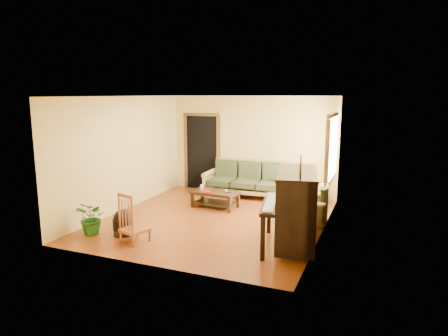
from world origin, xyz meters
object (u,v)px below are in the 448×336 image
at_px(potted_plant, 92,218).
at_px(piano, 296,210).
at_px(sofa, 247,179).
at_px(armchair, 308,204).
at_px(ceramic_crock, 325,199).
at_px(footstool, 123,225).
at_px(red_chair, 134,217).
at_px(coffee_table, 215,199).

bearing_deg(potted_plant, piano, 11.99).
distance_m(sofa, armchair, 2.53).
height_order(ceramic_crock, potted_plant, potted_plant).
bearing_deg(ceramic_crock, footstool, -131.35).
bearing_deg(armchair, potted_plant, -158.42).
bearing_deg(red_chair, footstool, 170.31).
bearing_deg(armchair, red_chair, -149.94).
relative_size(armchair, ceramic_crock, 4.00).
relative_size(coffee_table, ceramic_crock, 4.96).
height_order(coffee_table, red_chair, red_chair).
relative_size(coffee_table, red_chair, 1.19).
bearing_deg(ceramic_crock, piano, -91.55).
distance_m(piano, potted_plant, 3.83).
xyz_separation_m(armchair, piano, (0.02, -1.35, 0.24)).
bearing_deg(red_chair, ceramic_crock, 72.54).
distance_m(armchair, ceramic_crock, 1.78).
bearing_deg(red_chair, piano, 35.08).
bearing_deg(piano, ceramic_crock, 77.19).
bearing_deg(sofa, ceramic_crock, 0.95).
height_order(sofa, footstool, sofa).
bearing_deg(coffee_table, potted_plant, -119.47).
height_order(coffee_table, footstool, coffee_table).
height_order(piano, ceramic_crock, piano).
bearing_deg(piano, sofa, 111.23).
bearing_deg(red_chair, coffee_table, 98.14).
bearing_deg(sofa, piano, -58.75).
bearing_deg(footstool, ceramic_crock, 48.65).
bearing_deg(coffee_table, piano, -37.82).
relative_size(sofa, footstool, 5.62).
bearing_deg(footstool, coffee_table, 69.48).
bearing_deg(potted_plant, coffee_table, 60.53).
bearing_deg(piano, red_chair, -174.63).
distance_m(coffee_table, red_chair, 2.65).
bearing_deg(coffee_table, red_chair, -100.31).
bearing_deg(footstool, armchair, 31.80).
distance_m(armchair, piano, 1.37).
xyz_separation_m(piano, footstool, (-3.17, -0.60, -0.49)).
relative_size(coffee_table, potted_plant, 1.67).
bearing_deg(sofa, potted_plant, -116.63).
distance_m(piano, footstool, 3.26).
relative_size(sofa, armchair, 2.51).
height_order(footstool, potted_plant, potted_plant).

